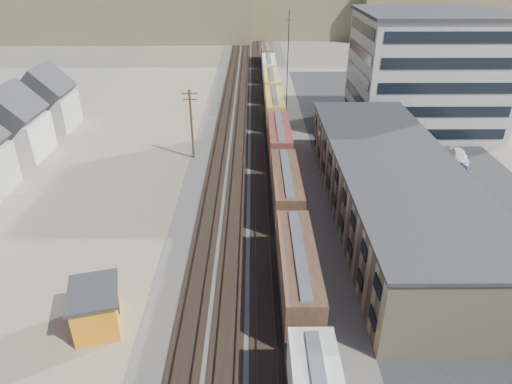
{
  "coord_description": "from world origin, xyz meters",
  "views": [
    {
      "loc": [
        0.04,
        -18.58,
        26.43
      ],
      "look_at": [
        0.36,
        25.68,
        3.0
      ],
      "focal_mm": 32.0,
      "sensor_mm": 36.0,
      "label": 1
    }
  ],
  "objects_px": {
    "freight_train": "(277,120)",
    "maintenance_shed": "(96,308)",
    "utility_pole_north": "(191,123)",
    "parked_car_blue": "(452,165)"
  },
  "relations": [
    {
      "from": "freight_train",
      "to": "maintenance_shed",
      "type": "xyz_separation_m",
      "value": [
        -16.07,
        -41.52,
        -0.98
      ]
    },
    {
      "from": "freight_train",
      "to": "parked_car_blue",
      "type": "relative_size",
      "value": 21.68
    },
    {
      "from": "freight_train",
      "to": "utility_pole_north",
      "type": "bearing_deg",
      "value": -146.25
    },
    {
      "from": "utility_pole_north",
      "to": "maintenance_shed",
      "type": "distance_m",
      "value": 33.7
    },
    {
      "from": "freight_train",
      "to": "maintenance_shed",
      "type": "relative_size",
      "value": 21.24
    },
    {
      "from": "utility_pole_north",
      "to": "parked_car_blue",
      "type": "distance_m",
      "value": 36.09
    },
    {
      "from": "utility_pole_north",
      "to": "parked_car_blue",
      "type": "height_order",
      "value": "utility_pole_north"
    },
    {
      "from": "freight_train",
      "to": "utility_pole_north",
      "type": "distance_m",
      "value": 15.0
    },
    {
      "from": "maintenance_shed",
      "to": "utility_pole_north",
      "type": "bearing_deg",
      "value": 83.55
    },
    {
      "from": "maintenance_shed",
      "to": "parked_car_blue",
      "type": "height_order",
      "value": "maintenance_shed"
    }
  ]
}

